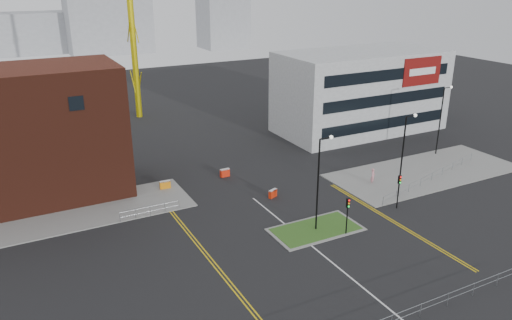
{
  "coord_description": "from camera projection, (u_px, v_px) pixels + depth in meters",
  "views": [
    {
      "loc": [
        -22.37,
        -26.35,
        22.66
      ],
      "look_at": [
        -0.47,
        15.44,
        5.0
      ],
      "focal_mm": 35.0,
      "sensor_mm": 36.0,
      "label": 1
    }
  ],
  "objects": [
    {
      "name": "ground",
      "position": [
        352.0,
        278.0,
        39.53
      ],
      "size": [
        200.0,
        200.0,
        0.0
      ],
      "primitive_type": "plane",
      "color": "black",
      "rests_on": "ground"
    },
    {
      "name": "pavement_left",
      "position": [
        50.0,
        218.0,
        49.07
      ],
      "size": [
        28.0,
        8.0,
        0.12
      ],
      "primitive_type": "cube",
      "color": "slate",
      "rests_on": "ground"
    },
    {
      "name": "pavement_right",
      "position": [
        425.0,
        172.0,
        60.68
      ],
      "size": [
        24.0,
        10.0,
        0.12
      ],
      "primitive_type": "cube",
      "color": "slate",
      "rests_on": "ground"
    },
    {
      "name": "island_kerb",
      "position": [
        316.0,
        229.0,
        47.02
      ],
      "size": [
        8.6,
        4.6,
        0.08
      ],
      "primitive_type": "cube",
      "color": "slate",
      "rests_on": "ground"
    },
    {
      "name": "grass_island",
      "position": [
        316.0,
        229.0,
        47.01
      ],
      "size": [
        8.0,
        4.0,
        0.12
      ],
      "primitive_type": "cube",
      "color": "#2D551C",
      "rests_on": "ground"
    },
    {
      "name": "brick_building",
      "position": [
        1.0,
        141.0,
        50.37
      ],
      "size": [
        24.2,
        10.07,
        14.24
      ],
      "color": "#4C1E13",
      "rests_on": "ground"
    },
    {
      "name": "office_block",
      "position": [
        360.0,
        91.0,
        75.25
      ],
      "size": [
        25.0,
        12.2,
        12.0
      ],
      "color": "#A0A3A5",
      "rests_on": "ground"
    },
    {
      "name": "streetlamp_island",
      "position": [
        320.0,
        176.0,
        45.23
      ],
      "size": [
        1.46,
        0.36,
        9.18
      ],
      "color": "black",
      "rests_on": "ground"
    },
    {
      "name": "streetlamp_right_near",
      "position": [
        404.0,
        150.0,
        52.11
      ],
      "size": [
        1.46,
        0.36,
        9.18
      ],
      "color": "black",
      "rests_on": "ground"
    },
    {
      "name": "streetlamp_right_far",
      "position": [
        442.0,
        115.0,
        64.83
      ],
      "size": [
        1.46,
        0.36,
        9.18
      ],
      "color": "black",
      "rests_on": "ground"
    },
    {
      "name": "traffic_light_island",
      "position": [
        348.0,
        209.0,
        45.33
      ],
      "size": [
        0.28,
        0.33,
        3.65
      ],
      "color": "black",
      "rests_on": "ground"
    },
    {
      "name": "traffic_light_right",
      "position": [
        399.0,
        185.0,
        50.46
      ],
      "size": [
        0.28,
        0.33,
        3.65
      ],
      "color": "black",
      "rests_on": "ground"
    },
    {
      "name": "railing_front",
      "position": [
        407.0,
        313.0,
        34.28
      ],
      "size": [
        24.05,
        0.05,
        1.1
      ],
      "color": "gray",
      "rests_on": "ground"
    },
    {
      "name": "railing_left",
      "position": [
        150.0,
        209.0,
        49.42
      ],
      "size": [
        6.05,
        0.05,
        1.1
      ],
      "color": "gray",
      "rests_on": "ground"
    },
    {
      "name": "railing_right",
      "position": [
        432.0,
        175.0,
        57.71
      ],
      "size": [
        19.05,
        5.05,
        1.1
      ],
      "color": "gray",
      "rests_on": "ground"
    },
    {
      "name": "centre_line",
      "position": [
        336.0,
        266.0,
        41.19
      ],
      "size": [
        0.15,
        30.0,
        0.01
      ],
      "primitive_type": "cube",
      "color": "silver",
      "rests_on": "ground"
    },
    {
      "name": "yellow_left_a",
      "position": [
        199.0,
        248.0,
        43.91
      ],
      "size": [
        0.12,
        24.0,
        0.01
      ],
      "primitive_type": "cube",
      "color": "gold",
      "rests_on": "ground"
    },
    {
      "name": "yellow_left_b",
      "position": [
        202.0,
        247.0,
        44.04
      ],
      "size": [
        0.12,
        24.0,
        0.01
      ],
      "primitive_type": "cube",
      "color": "gold",
      "rests_on": "ground"
    },
    {
      "name": "yellow_right_a",
      "position": [
        391.0,
        221.0,
        48.63
      ],
      "size": [
        0.12,
        20.0,
        0.01
      ],
      "primitive_type": "cube",
      "color": "gold",
      "rests_on": "ground"
    },
    {
      "name": "yellow_right_b",
      "position": [
        394.0,
        221.0,
        48.76
      ],
      "size": [
        0.12,
        20.0,
        0.01
      ],
      "primitive_type": "cube",
      "color": "gold",
      "rests_on": "ground"
    },
    {
      "name": "skyline_b",
      "position": [
        109.0,
        26.0,
        148.91
      ],
      "size": [
        24.0,
        12.0,
        16.0
      ],
      "primitive_type": "cube",
      "color": "gray",
      "rests_on": "ground"
    },
    {
      "name": "skyline_c",
      "position": [
        223.0,
        3.0,
        157.87
      ],
      "size": [
        14.0,
        12.0,
        28.0
      ],
      "primitive_type": "cube",
      "color": "gray",
      "rests_on": "ground"
    },
    {
      "name": "skyline_d",
      "position": [
        42.0,
        33.0,
        150.09
      ],
      "size": [
        30.0,
        12.0,
        12.0
      ],
      "primitive_type": "cube",
      "color": "gray",
      "rests_on": "ground"
    },
    {
      "name": "pedestrian",
      "position": [
        373.0,
        176.0,
        56.95
      ],
      "size": [
        0.83,
        0.74,
        1.91
      ],
      "primitive_type": "imported",
      "rotation": [
        0.0,
        0.0,
        0.52
      ],
      "color": "#CC848D",
      "rests_on": "ground"
    },
    {
      "name": "barrier_left",
      "position": [
        165.0,
        185.0,
        55.69
      ],
      "size": [
        1.23,
        0.52,
        1.0
      ],
      "color": "orange",
      "rests_on": "ground"
    },
    {
      "name": "barrier_mid",
      "position": [
        273.0,
        193.0,
        53.71
      ],
      "size": [
        1.11,
        0.74,
        0.89
      ],
      "color": "red",
      "rests_on": "ground"
    },
    {
      "name": "barrier_right",
      "position": [
        225.0,
        172.0,
        59.18
      ],
      "size": [
        1.17,
        0.44,
        0.97
      ],
      "color": "red",
      "rests_on": "ground"
    }
  ]
}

